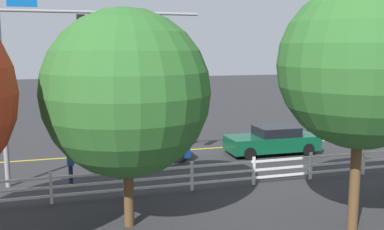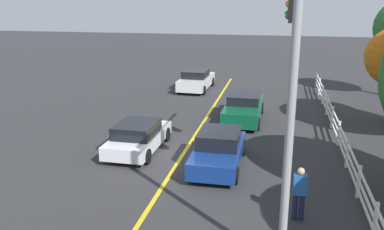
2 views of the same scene
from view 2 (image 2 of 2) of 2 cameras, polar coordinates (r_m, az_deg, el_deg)
The scene contains 9 objects.
ground_plane at distance 17.36m, azimuth -1.58°, elevation -5.97°, with size 120.00×120.00×0.00m, color #2D2D30.
lane_center_stripe at distance 21.04m, azimuth 0.97°, elevation -1.98°, with size 28.00×0.16×0.01m, color gold.
signal_assembly at distance 11.41m, azimuth 13.68°, elevation 8.88°, with size 7.98×0.37×7.31m.
car_0 at distance 22.60m, azimuth 7.17°, elevation 1.00°, with size 4.79×2.01×1.44m.
car_1 at distance 30.04m, azimuth 0.59°, elevation 4.85°, with size 4.57×2.09×1.46m.
car_2 at distance 18.12m, azimuth -7.47°, elevation -2.98°, with size 4.23×1.95×1.31m.
car_3 at distance 16.35m, azimuth 3.71°, elevation -4.85°, with size 4.19×1.89×1.43m.
pedestrian at distance 12.85m, azimuth 14.66°, elevation -10.21°, with size 0.28×0.41×1.69m.
white_rail_fence at distance 19.76m, azimuth 19.66°, elevation -2.32°, with size 26.10×0.10×1.15m.
Camera 2 is at (15.65, 3.81, 6.47)m, focal length 38.52 mm.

